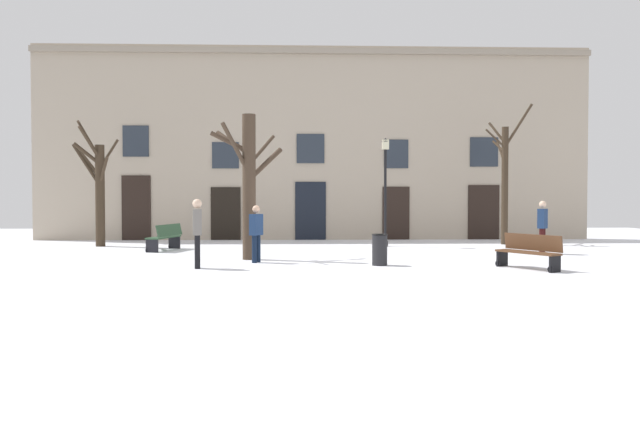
{
  "coord_description": "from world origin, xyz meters",
  "views": [
    {
      "loc": [
        -0.62,
        -16.62,
        1.84
      ],
      "look_at": [
        0.0,
        1.91,
        1.34
      ],
      "focal_mm": 34.15,
      "sensor_mm": 36.0,
      "label": 1
    }
  ],
  "objects": [
    {
      "name": "tree_right_of_center",
      "position": [
        -8.11,
        6.25,
        2.23
      ],
      "size": [
        1.8,
        1.69,
        4.58
      ],
      "color": "#382B1E",
      "rests_on": "ground"
    },
    {
      "name": "tree_center",
      "position": [
        -2.12,
        1.34,
        2.3
      ],
      "size": [
        2.11,
        1.84,
        4.26
      ],
      "color": "#423326",
      "rests_on": "ground"
    },
    {
      "name": "tree_foreground",
      "position": [
        7.36,
        6.78,
        2.59
      ],
      "size": [
        1.81,
        2.0,
        5.42
      ],
      "color": "#382B1E",
      "rests_on": "ground"
    },
    {
      "name": "bench_back_to_back_left",
      "position": [
        5.23,
        -1.33,
        0.45
      ],
      "size": [
        1.29,
        1.72,
        0.89
      ],
      "rotation": [
        0.0,
        0.0,
        5.26
      ],
      "color": "#51331E",
      "rests_on": "ground"
    },
    {
      "name": "person_strolling",
      "position": [
        -1.84,
        0.44,
        0.88
      ],
      "size": [
        0.38,
        0.44,
        1.61
      ],
      "rotation": [
        0.0,
        0.0,
        1.04
      ],
      "color": "black",
      "rests_on": "ground"
    },
    {
      "name": "person_by_shop_door",
      "position": [
        -3.26,
        -0.91,
        1.0
      ],
      "size": [
        0.29,
        0.41,
        1.79
      ],
      "rotation": [
        0.0,
        0.0,
        1.76
      ],
      "color": "black",
      "rests_on": "ground"
    },
    {
      "name": "litter_bin",
      "position": [
        1.53,
        -0.37,
        0.43
      ],
      "size": [
        0.44,
        0.44,
        0.84
      ],
      "color": "black",
      "rests_on": "ground"
    },
    {
      "name": "ground_plane",
      "position": [
        0.0,
        0.0,
        0.0
      ],
      "size": [
        38.25,
        38.25,
        0.0
      ],
      "primitive_type": "plane",
      "color": "white"
    },
    {
      "name": "bench_near_center_tree",
      "position": [
        -5.25,
        4.43,
        0.47
      ],
      "size": [
        0.95,
        1.83,
        0.91
      ],
      "rotation": [
        0.0,
        0.0,
        4.45
      ],
      "color": "#2D4C33",
      "rests_on": "ground"
    },
    {
      "name": "building_facade",
      "position": [
        -0.0,
        9.72,
        4.2
      ],
      "size": [
        23.9,
        0.6,
        8.32
      ],
      "color": "tan",
      "rests_on": "ground"
    },
    {
      "name": "person_near_bench",
      "position": [
        7.23,
        2.76,
        0.95
      ],
      "size": [
        0.41,
        0.43,
        1.72
      ],
      "rotation": [
        0.0,
        0.0,
        4.01
      ],
      "color": "#350F0F",
      "rests_on": "ground"
    },
    {
      "name": "streetlamp",
      "position": [
        2.57,
        5.94,
        2.46
      ],
      "size": [
        0.3,
        0.3,
        4.04
      ],
      "color": "black",
      "rests_on": "ground"
    }
  ]
}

